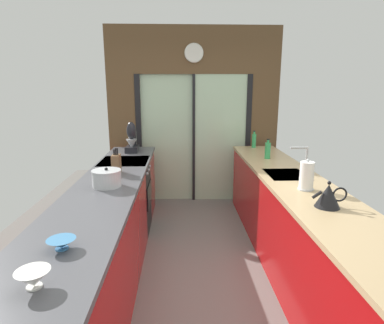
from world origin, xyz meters
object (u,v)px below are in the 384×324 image
object	(u,v)px
stock_pot	(107,178)
soap_bottle_far	(254,140)
oven_range	(126,196)
knife_block	(116,164)
mixing_bowl_far	(61,244)
mixing_bowl_near	(33,278)
stand_mixer	(132,140)
kettle	(328,196)
soap_bottle_near	(268,150)
paper_towel_roll	(307,176)

from	to	relation	value
stock_pot	soap_bottle_far	world-z (taller)	soap_bottle_far
oven_range	knife_block	distance (m)	0.82
mixing_bowl_far	stock_pot	distance (m)	1.17
oven_range	soap_bottle_far	size ratio (longest dim) A/B	3.61
mixing_bowl_near	soap_bottle_far	world-z (taller)	soap_bottle_far
oven_range	mixing_bowl_far	world-z (taller)	mixing_bowl_far
oven_range	soap_bottle_far	world-z (taller)	soap_bottle_far
stand_mixer	knife_block	bearing A→B (deg)	-90.00
knife_block	mixing_bowl_near	bearing A→B (deg)	-90.00
stock_pot	mixing_bowl_far	bearing A→B (deg)	-90.00
stand_mixer	kettle	bearing A→B (deg)	-51.10
oven_range	soap_bottle_near	distance (m)	1.89
kettle	soap_bottle_far	world-z (taller)	soap_bottle_far
mixing_bowl_far	knife_block	world-z (taller)	knife_block
oven_range	paper_towel_roll	size ratio (longest dim) A/B	3.27
mixing_bowl_far	soap_bottle_near	xyz separation A→B (m)	(1.78, 2.28, 0.07)
paper_towel_roll	kettle	bearing A→B (deg)	-89.75
mixing_bowl_near	kettle	world-z (taller)	kettle
stand_mixer	stock_pot	xyz separation A→B (m)	(-0.00, -1.62, -0.08)
mixing_bowl_near	stock_pot	size ratio (longest dim) A/B	0.59
oven_range	paper_towel_roll	xyz separation A→B (m)	(1.80, -1.22, 0.59)
oven_range	soap_bottle_near	xyz separation A→B (m)	(1.80, 0.06, 0.57)
oven_range	kettle	xyz separation A→B (m)	(1.80, -1.64, 0.55)
knife_block	stand_mixer	distance (m)	1.16
knife_block	soap_bottle_near	bearing A→B (deg)	19.99
mixing_bowl_far	soap_bottle_far	bearing A→B (deg)	59.71
mixing_bowl_near	stand_mixer	distance (m)	3.15
mixing_bowl_near	stand_mixer	xyz separation A→B (m)	(0.00, 3.15, 0.12)
kettle	paper_towel_roll	size ratio (longest dim) A/B	0.96
soap_bottle_far	knife_block	bearing A→B (deg)	-141.55
soap_bottle_near	knife_block	bearing A→B (deg)	-160.01
oven_range	mixing_bowl_near	world-z (taller)	mixing_bowl_near
knife_block	kettle	size ratio (longest dim) A/B	1.00
oven_range	paper_towel_roll	bearing A→B (deg)	-34.10
mixing_bowl_far	kettle	bearing A→B (deg)	18.08
soap_bottle_near	paper_towel_roll	bearing A→B (deg)	-90.00
knife_block	mixing_bowl_far	bearing A→B (deg)	-90.00
kettle	soap_bottle_near	size ratio (longest dim) A/B	1.07
kettle	paper_towel_roll	world-z (taller)	paper_towel_roll
kettle	stand_mixer	bearing A→B (deg)	128.90
oven_range	stock_pot	bearing A→B (deg)	-89.00
knife_block	stock_pot	world-z (taller)	knife_block
stand_mixer	stock_pot	bearing A→B (deg)	-90.00
paper_towel_roll	soap_bottle_far	bearing A→B (deg)	90.00
mixing_bowl_near	stock_pot	bearing A→B (deg)	90.00
soap_bottle_near	kettle	bearing A→B (deg)	-89.94
oven_range	kettle	distance (m)	2.50
oven_range	mixing_bowl_near	size ratio (longest dim) A/B	5.87
oven_range	soap_bottle_far	bearing A→B (deg)	24.59
oven_range	soap_bottle_near	size ratio (longest dim) A/B	3.63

